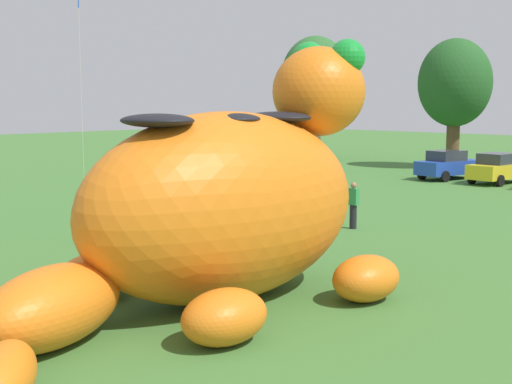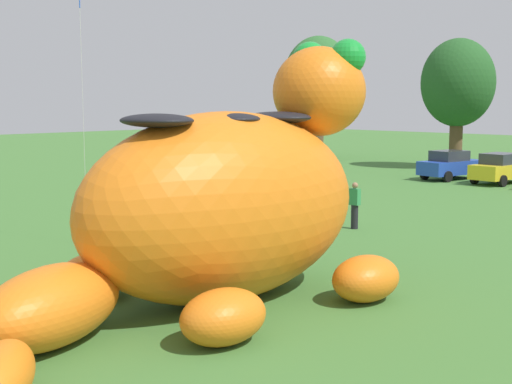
# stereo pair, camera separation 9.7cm
# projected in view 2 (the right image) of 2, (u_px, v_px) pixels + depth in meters

# --- Properties ---
(ground_plane) EXTENTS (160.00, 160.00, 0.00)m
(ground_plane) POSITION_uv_depth(u_px,v_px,m) (232.00, 290.00, 17.38)
(ground_plane) COLOR #427533
(giant_inflatable_creature) EXTENTS (6.28, 12.08, 6.24)m
(giant_inflatable_creature) POSITION_uv_depth(u_px,v_px,m) (226.00, 204.00, 16.36)
(giant_inflatable_creature) COLOR orange
(giant_inflatable_creature) RESTS_ON ground
(car_blue) EXTENTS (2.49, 4.34, 1.72)m
(car_blue) POSITION_uv_depth(u_px,v_px,m) (450.00, 165.00, 41.62)
(car_blue) COLOR #2347B7
(car_blue) RESTS_ON ground
(car_yellow) EXTENTS (2.17, 4.22, 1.72)m
(car_yellow) POSITION_uv_depth(u_px,v_px,m) (501.00, 168.00, 39.52)
(car_yellow) COLOR yellow
(car_yellow) RESTS_ON ground
(tree_far_left) EXTENTS (5.51, 5.51, 9.78)m
(tree_far_left) POSITION_uv_depth(u_px,v_px,m) (318.00, 79.00, 56.53)
(tree_far_left) COLOR brown
(tree_far_left) RESTS_ON ground
(tree_left) EXTENTS (4.98, 4.98, 8.85)m
(tree_left) POSITION_uv_depth(u_px,v_px,m) (458.00, 84.00, 47.88)
(tree_left) COLOR brown
(tree_left) RESTS_ON ground
(spectator_near_inflatable) EXTENTS (0.38, 0.26, 1.71)m
(spectator_near_inflatable) POSITION_uv_depth(u_px,v_px,m) (355.00, 206.00, 25.63)
(spectator_near_inflatable) COLOR black
(spectator_near_inflatable) RESTS_ON ground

